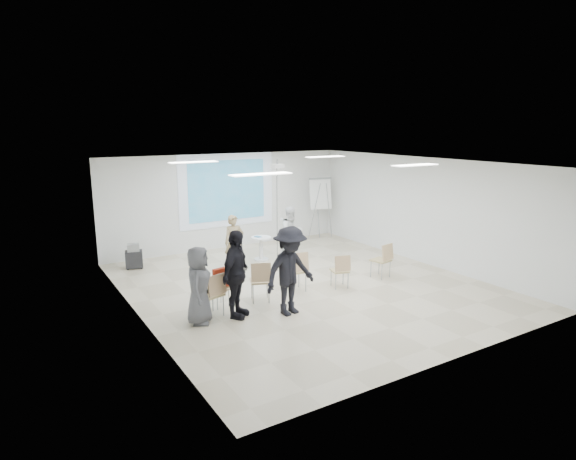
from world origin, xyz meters
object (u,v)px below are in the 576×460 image
chair_left_mid (221,286)px  laptop (260,279)px  audience_mid (290,265)px  chair_right_far (383,258)px  chair_right_inner (341,268)px  audience_left (236,268)px  player_right (292,230)px  chair_far_left (213,292)px  chair_left_inner (261,278)px  flipchart_easel (320,194)px  pedestal_table (261,247)px  audience_outer (198,281)px  player_left (234,239)px  chair_center (297,268)px  av_cart (134,257)px

chair_left_mid → laptop: 0.92m
audience_mid → chair_right_far: bearing=4.6°
chair_right_inner → audience_left: size_ratio=0.40×
chair_right_far → player_right: bearing=97.5°
chair_far_left → chair_left_inner: 1.25m
player_right → chair_left_mid: size_ratio=2.14×
audience_left → flipchart_easel: (5.52, 4.87, 0.52)m
pedestal_table → chair_left_inner: (-1.63, -3.00, 0.15)m
pedestal_table → audience_outer: (-3.21, -3.38, 0.48)m
player_left → chair_right_inner: size_ratio=2.04×
chair_far_left → audience_outer: size_ratio=0.53×
player_left → flipchart_easel: bearing=31.1°
audience_mid → chair_left_inner: bearing=93.4°
chair_center → audience_outer: bearing=-162.3°
player_right → audience_left: audience_left is taller
audience_outer → chair_left_mid: bearing=-19.8°
chair_center → chair_right_inner: bearing=-12.3°
chair_left_mid → chair_right_inner: size_ratio=0.95×
pedestal_table → chair_right_inner: size_ratio=0.86×
chair_far_left → chair_center: 2.32m
chair_left_inner → av_cart: 4.49m
chair_right_inner → chair_right_far: chair_right_far is taller
pedestal_table → chair_center: chair_center is taller
laptop → chair_right_far: bearing=-161.2°
chair_right_inner → laptop: (-2.06, 0.28, 0.00)m
chair_left_inner → chair_right_inner: chair_left_inner is taller
chair_right_far → audience_outer: 5.11m
chair_far_left → chair_right_inner: (3.32, 0.07, -0.05)m
chair_left_mid → audience_outer: bearing=-153.1°
chair_left_mid → audience_mid: size_ratio=0.38×
audience_left → player_left: bearing=24.4°
chair_center → audience_left: size_ratio=0.47×
laptop → audience_mid: audience_mid is taller
chair_left_inner → flipchart_easel: 6.50m
player_left → chair_left_mid: bearing=-113.9°
audience_left → av_cart: audience_left is taller
chair_left_mid → laptop: chair_left_mid is taller
player_left → chair_center: (0.49, -2.40, -0.28)m
chair_center → chair_right_far: bearing=-0.4°
player_right → chair_center: player_right is taller
chair_far_left → chair_right_inner: bearing=-14.6°
chair_center → audience_outer: 2.71m
audience_left → flipchart_easel: flipchart_easel is taller
pedestal_table → flipchart_easel: (3.06, 1.38, 1.16)m
pedestal_table → laptop: bearing=-118.9°
player_left → audience_left: bearing=-107.1°
chair_left_inner → av_cart: size_ratio=1.37×
audience_mid → chair_right_inner: bearing=12.3°
audience_outer → player_right: bearing=-20.6°
chair_left_inner → chair_left_mid: bearing=-168.5°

